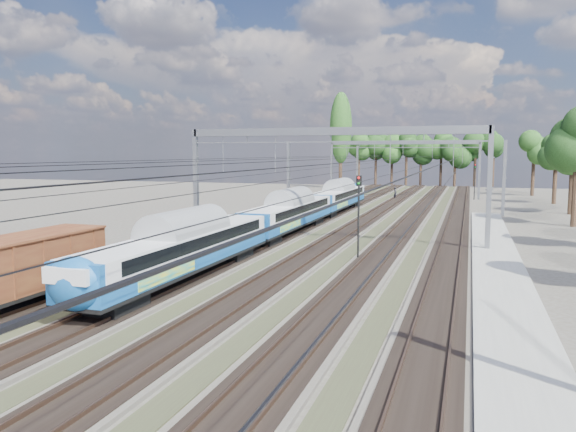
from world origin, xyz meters
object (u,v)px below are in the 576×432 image
(worker, at_px, (395,193))
(signal_near, at_px, (359,207))
(emu_train, at_px, (289,209))
(signal_far, at_px, (475,177))

(worker, xyz_separation_m, signal_near, (3.84, -49.65, 2.60))
(emu_train, relative_size, signal_near, 10.14)
(signal_far, bearing_deg, signal_near, -89.10)
(emu_train, distance_m, worker, 40.46)
(emu_train, distance_m, signal_far, 46.34)
(signal_far, bearing_deg, emu_train, -100.36)
(emu_train, height_order, signal_near, signal_near)
(signal_far, bearing_deg, worker, -154.11)
(signal_near, bearing_deg, emu_train, 129.73)
(signal_near, relative_size, signal_far, 1.04)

